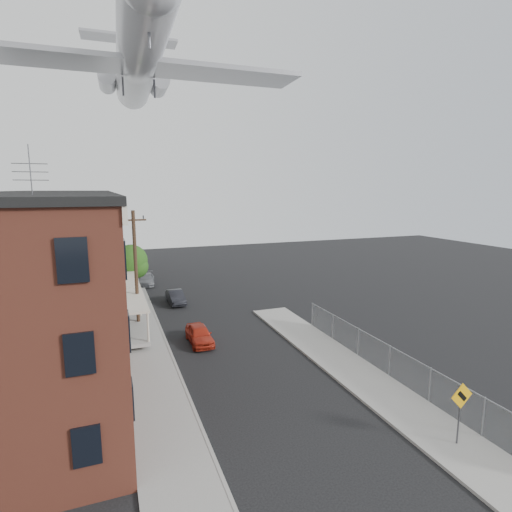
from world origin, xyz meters
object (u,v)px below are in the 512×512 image
Objects in this scene: warning_sign at (461,404)px; car_mid at (176,297)px; street_tree at (132,262)px; car_far at (146,279)px; car_near at (199,334)px; airplane at (138,60)px; utility_pole at (136,269)px.

warning_sign is 26.21m from car_mid.
street_tree is 5.84m from car_far.
airplane reaches higher than car_near.
street_tree is (0.33, 9.92, -1.22)m from utility_pole.
airplane is at bearing 105.24° from car_near.
car_far is at bearing 70.85° from street_tree.
utility_pole is 0.32× the size of airplane.
warning_sign reaches higher than car_far.
street_tree is at bearing 88.11° from utility_pole.
car_mid is (0.09, 10.32, -0.02)m from car_near.
airplane reaches higher than car_mid.
airplane is (1.25, 4.64, 15.91)m from utility_pole.
utility_pole is 16.62m from airplane.
car_near is 0.13× the size of airplane.
utility_pole is 2.42× the size of car_near.
car_far is at bearing 105.24° from warning_sign.
street_tree is 0.18× the size of airplane.
utility_pole reaches higher than car_far.
warning_sign reaches higher than car_near.
car_near is 0.99× the size of car_mid.
car_mid is at bearing 89.28° from car_near.
car_far is (-1.80, 8.66, -0.01)m from car_mid.
car_far is at bearing 85.78° from airplane.
street_tree is 1.25× the size of car_far.
car_mid is at bearing 106.42° from warning_sign.
airplane is at bearing 74.89° from utility_pole.
car_far is 22.40m from airplane.
utility_pole reaches higher than car_mid.
car_near is at bearing -76.57° from street_tree.
airplane is (-0.75, -10.10, 19.98)m from car_far.
warning_sign is 0.75× the size of car_near.
airplane reaches higher than utility_pole.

